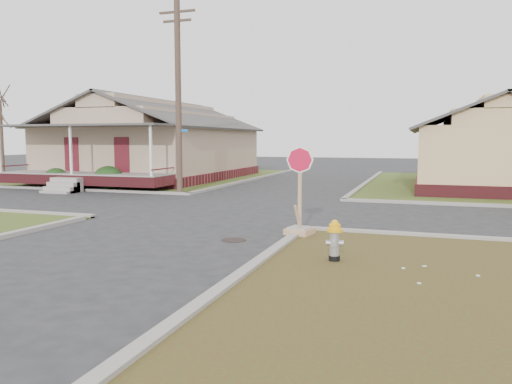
% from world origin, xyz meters
% --- Properties ---
extents(ground, '(120.00, 120.00, 0.00)m').
position_xyz_m(ground, '(0.00, 0.00, 0.00)').
color(ground, '#262628').
rests_on(ground, ground).
extents(verge_far_left, '(19.00, 19.00, 0.05)m').
position_xyz_m(verge_far_left, '(-13.00, 18.00, 0.03)').
color(verge_far_left, '#3D4F1C').
rests_on(verge_far_left, ground).
extents(curbs, '(80.00, 40.00, 0.12)m').
position_xyz_m(curbs, '(0.00, 5.00, 0.00)').
color(curbs, gray).
rests_on(curbs, ground).
extents(manhole, '(0.64, 0.64, 0.01)m').
position_xyz_m(manhole, '(2.20, -0.50, 0.01)').
color(manhole, black).
rests_on(manhole, ground).
extents(corner_house, '(10.10, 15.50, 5.30)m').
position_xyz_m(corner_house, '(-10.00, 16.68, 2.28)').
color(corner_house, maroon).
rests_on(corner_house, ground).
extents(side_house_yellow, '(7.60, 11.60, 4.70)m').
position_xyz_m(side_house_yellow, '(10.00, 16.50, 2.19)').
color(side_house_yellow, maroon).
rests_on(side_house_yellow, ground).
extents(utility_pole, '(1.80, 0.28, 9.00)m').
position_xyz_m(utility_pole, '(-4.20, 8.90, 4.66)').
color(utility_pole, '#423026').
rests_on(utility_pole, ground).
extents(tree_far_left, '(0.22, 0.22, 4.90)m').
position_xyz_m(tree_far_left, '(-18.00, 12.00, 2.50)').
color(tree_far_left, '#423026').
rests_on(tree_far_left, verge_far_left).
extents(fire_hydrant, '(0.32, 0.32, 0.87)m').
position_xyz_m(fire_hydrant, '(5.05, -2.03, 0.52)').
color(fire_hydrant, black).
rests_on(fire_hydrant, ground).
extents(stop_sign, '(0.67, 0.65, 2.35)m').
position_xyz_m(stop_sign, '(3.67, 0.59, 0.56)').
color(stop_sign, tan).
rests_on(stop_sign, ground).
extents(hedge_left, '(1.39, 1.13, 1.06)m').
position_xyz_m(hedge_left, '(-11.59, 9.18, 0.58)').
color(hedge_left, '#1A3C16').
rests_on(hedge_left, verge_far_left).
extents(hedge_right, '(1.51, 1.23, 1.15)m').
position_xyz_m(hedge_right, '(-8.60, 9.52, 0.63)').
color(hedge_right, '#1A3C16').
rests_on(hedge_right, verge_far_left).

